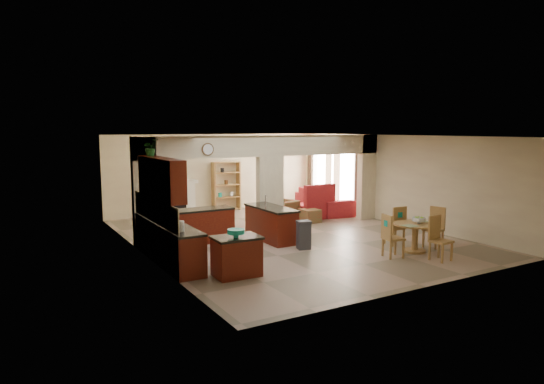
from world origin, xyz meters
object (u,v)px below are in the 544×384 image
kitchen_island (237,256)px  dining_table (415,233)px  sofa (324,200)px  armchair (284,210)px

kitchen_island → dining_table: bearing=-4.0°
dining_table → sofa: bearing=75.5°
dining_table → armchair: 5.05m
dining_table → sofa: size_ratio=0.37×
kitchen_island → dining_table: size_ratio=0.93×
armchair → sofa: bearing=-174.9°
armchair → dining_table: bearing=82.9°
dining_table → armchair: size_ratio=1.36×
kitchen_island → armchair: (3.94, 4.56, -0.07)m
dining_table → sofa: sofa is taller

